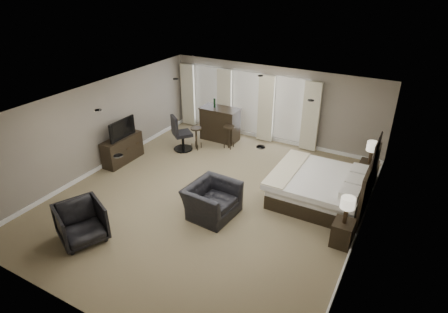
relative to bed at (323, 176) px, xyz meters
The scene contains 16 objects.
room 2.93m from the bed, 153.63° to the right, with size 7.60×8.60×2.64m.
window_bay 4.59m from the bed, 141.68° to the left, with size 5.25×0.20×2.30m.
bed is the anchor object (origin of this frame).
nightstand_near 1.76m from the bed, 58.46° to the right, with size 0.43×0.52×0.57m, color black.
nightstand_far 1.75m from the bed, 58.46° to the left, with size 0.50×0.61×0.66m, color black.
lamp_near 1.71m from the bed, 58.46° to the right, with size 0.30×0.30×0.62m, color beige.
lamp_far 1.72m from the bed, 58.46° to the left, with size 0.31×0.31×0.63m, color beige.
wall_art 1.51m from the bed, ahead, with size 0.04×0.96×0.56m, color slate.
dresser 6.09m from the bed, behind, with size 0.46×1.41×0.82m, color black.
tv 6.08m from the bed, behind, with size 1.04×0.60×0.14m, color black.
armchair_near 2.87m from the bed, 139.15° to the right, with size 1.23×0.80×1.08m, color black.
armchair_far 5.87m from the bed, 135.73° to the right, with size 0.95×0.89×0.98m, color black.
bar_counter 4.72m from the bed, 152.96° to the left, with size 1.33×0.69×1.16m, color black.
bar_stool_left 4.67m from the bed, 166.37° to the left, with size 0.36×0.36×0.76m, color black.
bar_stool_right 3.99m from the bed, 154.99° to the left, with size 0.37×0.37×0.78m, color black.
desk_chair 4.93m from the bed, behind, with size 0.62×0.62×1.22m, color black.
Camera 1 is at (4.35, -7.13, 5.47)m, focal length 30.00 mm.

